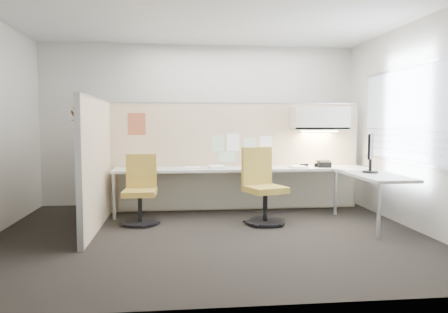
{
  "coord_description": "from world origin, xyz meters",
  "views": [
    {
      "loc": [
        -0.43,
        -5.52,
        1.43
      ],
      "look_at": [
        0.27,
        0.8,
        0.95
      ],
      "focal_mm": 35.0,
      "sensor_mm": 36.0,
      "label": 1
    }
  ],
  "objects": [
    {
      "name": "chair_left",
      "position": [
        -0.94,
        0.73,
        0.46
      ],
      "size": [
        0.51,
        0.51,
        0.97
      ],
      "rotation": [
        0.0,
        0.0,
        -0.04
      ],
      "color": "black",
      "rests_on": "floor"
    },
    {
      "name": "paper_stack_4",
      "position": [
        1.48,
        1.17,
        0.74
      ],
      "size": [
        0.28,
        0.34,
        0.03
      ],
      "primitive_type": "cube",
      "rotation": [
        0.0,
        0.0,
        0.2
      ],
      "color": "white",
      "rests_on": "desk"
    },
    {
      "name": "monitor",
      "position": [
        2.3,
        0.35,
        1.05
      ],
      "size": [
        0.29,
        0.47,
        0.55
      ],
      "rotation": [
        0.0,
        0.0,
        1.05
      ],
      "color": "black",
      "rests_on": "desk"
    },
    {
      "name": "window_pane",
      "position": [
        2.73,
        0.0,
        1.55
      ],
      "size": [
        0.01,
        2.8,
        1.3
      ],
      "primitive_type": "cube",
      "color": "#A9B5C5",
      "rests_on": "wall_right"
    },
    {
      "name": "partition_back",
      "position": [
        0.55,
        1.6,
        0.88
      ],
      "size": [
        4.1,
        0.06,
        1.75
      ],
      "primitive_type": "cube",
      "color": "#CCB28D",
      "rests_on": "floor"
    },
    {
      "name": "pinned_papers",
      "position": [
        0.63,
        1.57,
        1.03
      ],
      "size": [
        1.01,
        0.0,
        0.47
      ],
      "color": "#8CBF8C",
      "rests_on": "partition_back"
    },
    {
      "name": "paper_stack_3",
      "position": [
        0.96,
        1.25,
        0.74
      ],
      "size": [
        0.28,
        0.34,
        0.02
      ],
      "primitive_type": "cube",
      "rotation": [
        0.0,
        0.0,
        -0.17
      ],
      "color": "white",
      "rests_on": "desk"
    },
    {
      "name": "coat_hook",
      "position": [
        -1.58,
        -0.26,
        1.43
      ],
      "size": [
        0.18,
        0.42,
        1.27
      ],
      "color": "silver",
      "rests_on": "partition_left"
    },
    {
      "name": "desk",
      "position": [
        0.93,
        1.13,
        0.6
      ],
      "size": [
        4.0,
        2.07,
        0.73
      ],
      "color": "beige",
      "rests_on": "floor"
    },
    {
      "name": "ceiling",
      "position": [
        0.0,
        0.0,
        2.8
      ],
      "size": [
        5.5,
        4.5,
        0.01
      ],
      "primitive_type": "cube",
      "color": "white",
      "rests_on": "wall_back"
    },
    {
      "name": "overhead_bin",
      "position": [
        1.9,
        1.39,
        1.51
      ],
      "size": [
        0.9,
        0.36,
        0.38
      ],
      "primitive_type": "cube",
      "color": "beige",
      "rests_on": "partition_back"
    },
    {
      "name": "task_light_strip",
      "position": [
        1.9,
        1.39,
        1.3
      ],
      "size": [
        0.6,
        0.06,
        0.02
      ],
      "primitive_type": "cube",
      "color": "#FFEABF",
      "rests_on": "overhead_bin"
    },
    {
      "name": "phone",
      "position": [
        1.92,
        1.2,
        0.78
      ],
      "size": [
        0.23,
        0.21,
        0.12
      ],
      "rotation": [
        0.0,
        0.0,
        -0.12
      ],
      "color": "black",
      "rests_on": "desk"
    },
    {
      "name": "poster",
      "position": [
        -1.05,
        1.57,
        1.42
      ],
      "size": [
        0.28,
        0.0,
        0.35
      ],
      "primitive_type": "cube",
      "color": "#ED551D",
      "rests_on": "partition_back"
    },
    {
      "name": "paper_stack_1",
      "position": [
        -0.18,
        1.28,
        0.74
      ],
      "size": [
        0.28,
        0.33,
        0.02
      ],
      "primitive_type": "cube",
      "rotation": [
        0.0,
        0.0,
        -0.16
      ],
      "color": "white",
      "rests_on": "desk"
    },
    {
      "name": "tape_dispenser",
      "position": [
        1.84,
        1.26,
        0.76
      ],
      "size": [
        0.11,
        0.07,
        0.06
      ],
      "primitive_type": "cube",
      "rotation": [
        0.0,
        0.0,
        -0.14
      ],
      "color": "black",
      "rests_on": "desk"
    },
    {
      "name": "stapler",
      "position": [
        1.62,
        1.27,
        0.76
      ],
      "size": [
        0.14,
        0.09,
        0.05
      ],
      "primitive_type": "cube",
      "rotation": [
        0.0,
        0.0,
        0.41
      ],
      "color": "black",
      "rests_on": "desk"
    },
    {
      "name": "paper_stack_5",
      "position": [
        2.11,
        0.68,
        0.74
      ],
      "size": [
        0.3,
        0.35,
        0.02
      ],
      "primitive_type": "cube",
      "rotation": [
        0.0,
        0.0,
        0.25
      ],
      "color": "white",
      "rests_on": "desk"
    },
    {
      "name": "wall_back",
      "position": [
        0.0,
        2.25,
        1.4
      ],
      "size": [
        5.5,
        0.02,
        2.8
      ],
      "primitive_type": "cube",
      "color": "beige",
      "rests_on": "ground"
    },
    {
      "name": "paper_stack_2",
      "position": [
        0.2,
        1.2,
        0.75
      ],
      "size": [
        0.26,
        0.32,
        0.04
      ],
      "primitive_type": "cube",
      "rotation": [
        0.0,
        0.0,
        0.09
      ],
      "color": "white",
      "rests_on": "desk"
    },
    {
      "name": "chair_right",
      "position": [
        0.79,
        0.56,
        0.5
      ],
      "size": [
        0.64,
        0.66,
        1.07
      ],
      "rotation": [
        0.0,
        0.0,
        0.35
      ],
      "color": "black",
      "rests_on": "floor"
    },
    {
      "name": "floor",
      "position": [
        0.0,
        0.0,
        -0.01
      ],
      "size": [
        5.5,
        4.5,
        0.01
      ],
      "primitive_type": "cube",
      "color": "black",
      "rests_on": "ground"
    },
    {
      "name": "wall_front",
      "position": [
        0.0,
        -2.25,
        1.4
      ],
      "size": [
        5.5,
        0.02,
        2.8
      ],
      "primitive_type": "cube",
      "color": "beige",
      "rests_on": "ground"
    },
    {
      "name": "paper_stack_0",
      "position": [
        -0.89,
        1.28,
        0.74
      ],
      "size": [
        0.27,
        0.33,
        0.03
      ],
      "primitive_type": "cube",
      "rotation": [
        0.0,
        0.0,
        0.14
      ],
      "color": "white",
      "rests_on": "desk"
    },
    {
      "name": "wall_right",
      "position": [
        2.75,
        0.0,
        1.4
      ],
      "size": [
        0.02,
        4.5,
        2.8
      ],
      "primitive_type": "cube",
      "color": "beige",
      "rests_on": "ground"
    },
    {
      "name": "partition_left",
      "position": [
        -1.5,
        0.5,
        0.88
      ],
      "size": [
        0.06,
        2.2,
        1.75
      ],
      "primitive_type": "cube",
      "color": "#CCB28D",
      "rests_on": "floor"
    }
  ]
}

